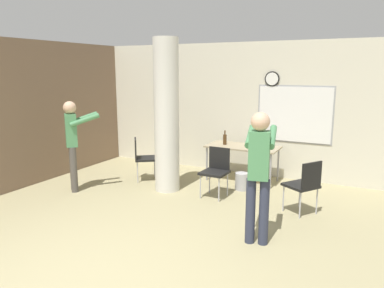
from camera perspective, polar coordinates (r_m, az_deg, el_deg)
wall_left_accent at (r=7.99m, az=-22.93°, el=4.39°), size 0.12×7.00×2.80m
wall_back at (r=8.13m, az=8.47°, el=5.26°), size 8.00×0.15×2.80m
support_pillar at (r=6.86m, az=-3.90°, el=4.25°), size 0.46×0.46×2.80m
folding_table at (r=7.61m, az=7.73°, el=-0.70°), size 1.44×0.70×0.72m
bottle_on_table at (r=7.69m, az=5.02°, el=0.74°), size 0.07×0.07×0.29m
waste_bin at (r=7.15m, az=7.56°, el=-5.67°), size 0.25×0.25×0.33m
chair_table_front at (r=6.67m, az=3.68°, el=-3.74°), size 0.46×0.46×0.87m
chair_near_pillar at (r=7.69m, az=-7.57°, el=-1.79°), size 0.61×0.61×0.87m
chair_mid_room at (r=6.08m, az=16.76°, el=-5.72°), size 0.61×0.61×0.87m
person_watching_back at (r=7.20m, az=-17.67°, el=0.75°), size 0.63×0.65×1.68m
person_playing_side at (r=4.83m, az=10.15°, el=-3.56°), size 0.48×0.67×1.73m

